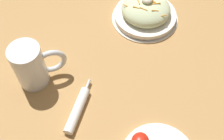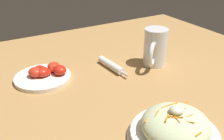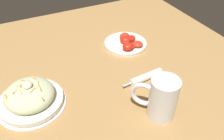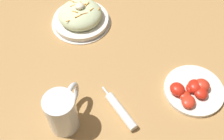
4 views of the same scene
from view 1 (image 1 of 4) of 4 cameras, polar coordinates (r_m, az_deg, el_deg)
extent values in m
plane|color=#B2844C|center=(0.91, -0.68, 1.55)|extent=(1.43, 1.43, 0.00)
cylinder|color=white|center=(1.04, 6.58, 10.39)|extent=(0.24, 0.24, 0.01)
cylinder|color=white|center=(1.03, 6.65, 10.89)|extent=(0.22, 0.22, 0.02)
ellipsoid|color=beige|center=(1.01, 6.81, 12.02)|extent=(0.17, 0.17, 0.07)
cylinder|color=orange|center=(0.98, 8.82, 13.01)|extent=(0.03, 0.02, 0.00)
cylinder|color=orange|center=(0.97, 10.06, 10.64)|extent=(0.03, 0.02, 0.01)
cylinder|color=orange|center=(0.96, 8.63, 11.70)|extent=(0.02, 0.01, 0.01)
cylinder|color=orange|center=(0.98, 2.99, 12.69)|extent=(0.03, 0.00, 0.01)
cylinder|color=orange|center=(0.96, 6.34, 12.09)|extent=(0.03, 0.01, 0.00)
cylinder|color=orange|center=(0.99, 7.91, 13.50)|extent=(0.03, 0.01, 0.01)
cylinder|color=orange|center=(0.97, 4.91, 12.39)|extent=(0.02, 0.00, 0.00)
cylinder|color=orange|center=(0.98, 5.37, 13.45)|extent=(0.02, 0.02, 0.01)
ellipsoid|color=#EFEACC|center=(0.98, 7.04, 13.76)|extent=(0.04, 0.03, 0.02)
cylinder|color=white|center=(0.85, -16.24, 0.77)|extent=(0.09, 0.09, 0.15)
cylinder|color=#B76B14|center=(0.88, -15.68, -0.62)|extent=(0.08, 0.08, 0.07)
cylinder|color=white|center=(0.84, -16.31, 0.95)|extent=(0.08, 0.08, 0.01)
torus|color=white|center=(0.85, -12.09, 1.69)|extent=(0.08, 0.07, 0.09)
cylinder|color=white|center=(0.81, -7.01, -8.03)|extent=(0.04, 0.14, 0.03)
cylinder|color=silver|center=(0.85, -4.89, -2.96)|extent=(0.01, 0.04, 0.01)
camera|label=2|loc=(1.14, 39.04, 31.64)|focal=41.99mm
camera|label=3|loc=(1.08, -35.99, 42.05)|focal=38.29mm
camera|label=4|loc=(0.46, -89.23, 17.70)|focal=45.46mm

